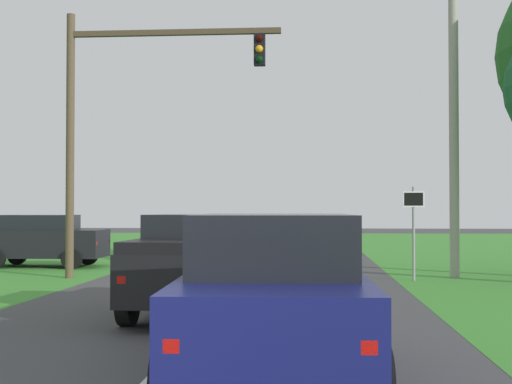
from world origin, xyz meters
name	(u,v)px	position (x,y,z in m)	size (l,w,h in m)	color
ground_plane	(214,312)	(0.00, 9.16, 0.00)	(120.00, 120.00, 0.00)	#424244
red_suv_near	(274,295)	(1.45, 3.53, 1.02)	(2.38, 4.64, 1.95)	navy
pickup_truck_lead	(201,263)	(-0.19, 8.73, 0.98)	(2.42, 5.08, 1.91)	black
traffic_light	(123,106)	(-3.56, 15.59, 5.01)	(6.29, 0.40, 7.73)	brown
keep_moving_sign	(414,221)	(4.77, 15.53, 1.68)	(0.60, 0.09, 2.63)	gray
crossing_suv_far	(42,239)	(-7.41, 19.43, 0.95)	(4.25, 2.20, 1.80)	black
utility_pole_right	(454,119)	(6.09, 16.52, 4.66)	(0.28, 0.28, 9.31)	#9E998E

